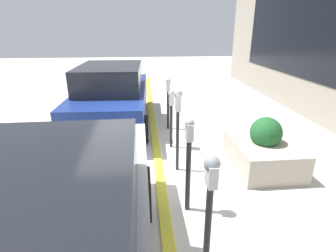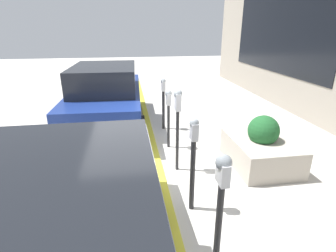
% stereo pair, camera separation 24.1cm
% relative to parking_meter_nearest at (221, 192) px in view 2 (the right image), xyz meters
% --- Properties ---
extents(ground_plane, '(40.00, 40.00, 0.00)m').
position_rel_parking_meter_nearest_xyz_m(ground_plane, '(2.11, 0.30, -0.96)').
color(ground_plane, beige).
extents(curb_strip, '(19.00, 0.16, 0.04)m').
position_rel_parking_meter_nearest_xyz_m(curb_strip, '(2.11, 0.38, -0.94)').
color(curb_strip, gold).
rests_on(curb_strip, ground_plane).
extents(parking_meter_nearest, '(0.19, 0.16, 1.37)m').
position_rel_parking_meter_nearest_xyz_m(parking_meter_nearest, '(0.00, 0.00, 0.00)').
color(parking_meter_nearest, '#232326').
rests_on(parking_meter_nearest, ground_plane).
extents(parking_meter_second, '(0.15, 0.13, 1.40)m').
position_rel_parking_meter_nearest_xyz_m(parking_meter_second, '(0.99, 0.04, -0.06)').
color(parking_meter_second, '#232326').
rests_on(parking_meter_second, ground_plane).
extents(parking_meter_middle, '(0.18, 0.15, 1.53)m').
position_rel_parking_meter_nearest_xyz_m(parking_meter_middle, '(2.13, 0.04, 0.15)').
color(parking_meter_middle, '#232326').
rests_on(parking_meter_middle, ground_plane).
extents(parking_meter_fourth, '(0.17, 0.14, 1.28)m').
position_rel_parking_meter_nearest_xyz_m(parking_meter_fourth, '(3.13, 0.04, -0.03)').
color(parking_meter_fourth, '#232326').
rests_on(parking_meter_fourth, ground_plane).
extents(parking_meter_farthest, '(0.15, 0.13, 1.31)m').
position_rel_parking_meter_nearest_xyz_m(parking_meter_farthest, '(4.27, -0.00, -0.11)').
color(parking_meter_farthest, '#232326').
rests_on(parking_meter_farthest, ground_plane).
extents(planter_box, '(1.40, 1.10, 0.99)m').
position_rel_parking_meter_nearest_xyz_m(planter_box, '(2.07, -1.57, -0.61)').
color(planter_box, '#B2A899').
rests_on(planter_box, ground_plane).
extents(parked_car_middle, '(4.26, 1.87, 1.61)m').
position_rel_parking_meter_nearest_xyz_m(parked_car_middle, '(4.74, 1.44, -0.13)').
color(parked_car_middle, navy).
rests_on(parked_car_middle, ground_plane).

